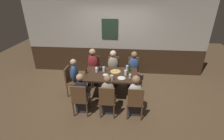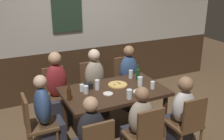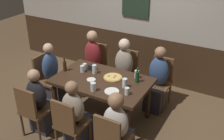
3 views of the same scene
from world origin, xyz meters
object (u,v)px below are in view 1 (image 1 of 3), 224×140
chair_head_west (71,80)px  highball_clear (112,78)px  chair_right_near (135,101)px  tumbler_water (127,68)px  person_left_far (93,69)px  beer_bottle_green (129,68)px  person_mid_near (108,97)px  chair_mid_far (113,68)px  person_left_near (82,95)px  plate_white_small (105,75)px  person_right_far (133,72)px  dining_table (111,76)px  beer_bottle_brown (86,70)px  pint_glass_amber (126,73)px  person_right_near (135,98)px  plate_white_large (121,78)px  chair_right_far (133,69)px  pizza (116,72)px  chair_left_far (94,68)px  pint_glass_pale (96,69)px  chair_left_near (80,98)px  beer_glass_tall (97,71)px  beer_glass_half (130,76)px  pint_glass_stout (104,70)px  person_mid_far (113,71)px

chair_head_west → highball_clear: 1.31m
chair_right_near → tumbler_water: size_ratio=6.54×
person_left_far → beer_bottle_green: 1.33m
person_mid_near → chair_mid_far: bearing=90.0°
person_left_near → plate_white_small: person_left_near is taller
person_right_far → person_left_near: person_right_far is taller
dining_table → beer_bottle_brown: bearing=-176.9°
person_left_far → pint_glass_amber: person_left_far is taller
person_right_near → plate_white_large: bearing=126.2°
chair_right_far → plate_white_small: chair_right_far is taller
pizza → chair_left_far: bearing=136.4°
chair_mid_far → plate_white_large: 1.19m
person_right_far → person_left_far: person_left_far is taller
person_right_far → pint_glass_pale: (-1.10, -0.55, 0.30)m
chair_right_near → chair_mid_far: bearing=110.6°
highball_clear → pint_glass_amber: pint_glass_amber is taller
person_left_near → pint_glass_pale: bearing=75.7°
chair_left_near → chair_head_west: (-0.51, 0.88, 0.00)m
chair_left_far → chair_right_near: (1.33, -1.76, 0.00)m
person_left_far → pizza: size_ratio=4.03×
person_right_far → person_right_near: (0.00, -1.44, -0.02)m
beer_bottle_brown → pizza: bearing=11.6°
beer_bottle_green → beer_glass_tall: bearing=-172.2°
chair_left_far → pint_glass_amber: 1.45m
beer_glass_half → beer_glass_tall: bearing=164.3°
chair_head_west → pint_glass_amber: size_ratio=6.00×
beer_glass_half → plate_white_large: beer_glass_half is taller
pint_glass_pale → beer_bottle_green: bearing=1.4°
dining_table → chair_mid_far: chair_mid_far is taller
dining_table → pint_glass_pale: 0.49m
chair_head_west → person_left_far: person_left_far is taller
chair_left_near → plate_white_small: 0.98m
person_left_near → plate_white_large: size_ratio=5.07×
chair_right_near → person_right_far: 1.60m
chair_right_near → pint_glass_stout: 1.37m
person_mid_near → highball_clear: size_ratio=8.19×
highball_clear → pint_glass_amber: size_ratio=0.90×
chair_mid_far → person_left_far: person_left_far is taller
beer_glass_tall → person_mid_near: bearing=-62.1°
chair_right_far → person_mid_far: size_ratio=0.75×
chair_right_far → chair_right_near: size_ratio=1.00×
person_left_near → pizza: person_left_near is taller
tumbler_water → person_right_far: bearing=62.9°
dining_table → person_left_near: bearing=-132.7°
person_right_far → pint_glass_stout: 1.11m
pizza → person_left_near: bearing=-132.9°
pint_glass_amber → pint_glass_stout: bearing=165.9°
pizza → pint_glass_amber: 0.34m
person_left_far → tumbler_water: person_left_far is taller
chair_right_near → highball_clear: (-0.60, 0.53, 0.30)m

